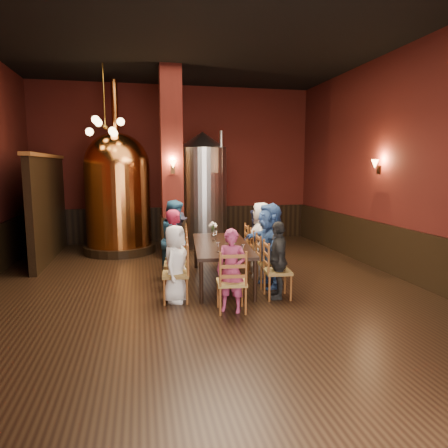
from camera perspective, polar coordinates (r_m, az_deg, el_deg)
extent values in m
plane|color=black|center=(7.27, -3.02, -9.36)|extent=(10.00, 10.00, 0.00)
plane|color=black|center=(7.30, -3.32, 26.62)|extent=(10.00, 10.00, 0.00)
cube|color=#4A1410|center=(11.89, -6.85, 8.42)|extent=(8.00, 0.02, 4.50)
cube|color=#4A1410|center=(2.13, 18.00, 9.40)|extent=(8.00, 0.02, 4.50)
cube|color=#4A1410|center=(8.51, 24.81, 7.85)|extent=(0.02, 10.00, 4.50)
cube|color=black|center=(8.65, 23.90, -3.79)|extent=(0.08, 9.90, 1.00)
cube|color=black|center=(11.97, -6.69, 0.02)|extent=(7.90, 0.08, 1.00)
cube|color=#4A1410|center=(9.68, -7.48, 8.48)|extent=(0.58, 0.58, 4.50)
cube|color=black|center=(10.32, -23.82, 1.99)|extent=(0.22, 3.50, 2.40)
cube|color=black|center=(7.54, -0.40, -3.05)|extent=(1.23, 2.49, 0.06)
cylinder|color=black|center=(6.49, -3.28, -8.33)|extent=(0.07, 0.07, 0.69)
cylinder|color=black|center=(6.59, 4.46, -8.09)|extent=(0.07, 0.07, 0.69)
cylinder|color=black|center=(8.70, -4.04, -4.07)|extent=(0.07, 0.07, 0.69)
cylinder|color=black|center=(8.78, 1.72, -3.95)|extent=(0.07, 0.07, 0.69)
imported|color=white|center=(6.55, -6.97, -5.65)|extent=(0.63, 0.73, 1.26)
imported|color=maroon|center=(7.18, -6.91, -3.66)|extent=(0.36, 0.54, 1.45)
imported|color=#25577E|center=(7.82, -6.86, -2.28)|extent=(0.66, 0.84, 1.56)
imported|color=black|center=(8.50, -6.79, -2.38)|extent=(0.53, 0.86, 1.28)
imported|color=black|center=(6.73, 7.71, -5.10)|extent=(0.49, 0.82, 1.30)
imported|color=#315393|center=(7.34, 6.48, -2.99)|extent=(0.53, 1.45, 1.54)
imported|color=beige|center=(7.98, 5.45, -2.26)|extent=(0.70, 0.85, 1.49)
imported|color=#181A31|center=(8.65, 4.55, -2.08)|extent=(0.42, 0.68, 1.30)
imported|color=#9F3560|center=(6.06, 1.08, -6.68)|extent=(0.55, 0.48, 1.27)
cylinder|color=black|center=(10.69, -14.63, -3.35)|extent=(1.82, 1.82, 0.20)
cylinder|color=#C36A2D|center=(10.53, -14.85, 2.59)|extent=(2.06, 2.06, 2.02)
sphere|color=#C36A2D|center=(10.48, -15.05, 8.10)|extent=(1.62, 1.62, 1.62)
cylinder|color=#C36A2D|center=(10.58, -15.35, 15.78)|extent=(0.16, 0.16, 1.31)
cylinder|color=#B2B2B7|center=(10.93, -3.04, 3.74)|extent=(1.70, 1.70, 2.69)
cone|color=#B2B2B7|center=(10.92, -3.10, 11.91)|extent=(1.29, 1.29, 0.43)
cylinder|color=#B2B2B7|center=(10.57, -0.38, 5.05)|extent=(0.09, 0.09, 3.01)
cylinder|color=white|center=(8.31, -1.51, -1.22)|extent=(0.09, 0.09, 0.16)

